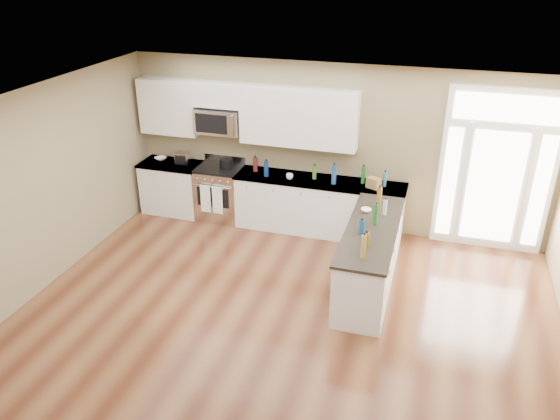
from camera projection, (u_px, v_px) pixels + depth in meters
name	position (u px, v px, depth m)	size (l,w,h in m)	color
ground	(256.00, 377.00, 6.19)	(8.00, 8.00, 0.00)	#4A2414
room_shell	(253.00, 246.00, 5.45)	(8.00, 8.00, 8.00)	#897A56
back_cabinet_left	(173.00, 189.00, 9.94)	(1.10, 0.66, 0.94)	silver
back_cabinet_right	(319.00, 207.00, 9.22)	(2.85, 0.66, 0.94)	silver
peninsula_cabinet	(369.00, 259.00, 7.69)	(0.69, 2.32, 0.94)	silver
upper_cabinet_left	(169.00, 107.00, 9.42)	(1.04, 0.33, 0.95)	silver
upper_cabinet_right	(298.00, 117.00, 8.81)	(1.94, 0.33, 0.95)	silver
upper_cabinet_short	(219.00, 95.00, 9.05)	(0.82, 0.33, 0.40)	silver
microwave	(219.00, 121.00, 9.21)	(0.78, 0.41, 0.42)	silver
entry_door	(496.00, 171.00, 8.37)	(1.70, 0.10, 2.60)	white
kitchen_range	(220.00, 193.00, 9.67)	(0.77, 0.69, 1.08)	silver
stockpot	(226.00, 163.00, 9.44)	(0.23, 0.23, 0.18)	black
toaster_oven	(183.00, 158.00, 9.65)	(0.24, 0.19, 0.21)	silver
cardboard_box	(374.00, 183.00, 8.68)	(0.20, 0.15, 0.17)	brown
bowl_left	(161.00, 159.00, 9.85)	(0.20, 0.20, 0.05)	white
bowl_peninsula	(366.00, 210.00, 7.91)	(0.15, 0.15, 0.05)	white
cup_counter	(290.00, 177.00, 9.02)	(0.12, 0.12, 0.09)	white
counter_bottles	(336.00, 192.00, 8.24)	(2.40, 2.43, 0.32)	#19591E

